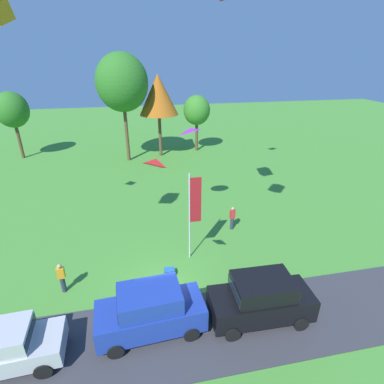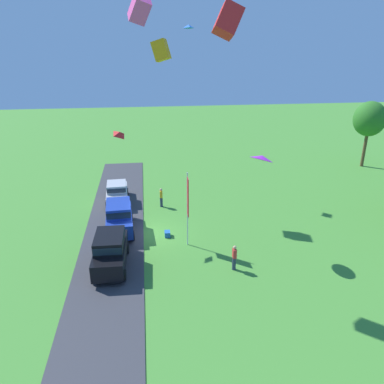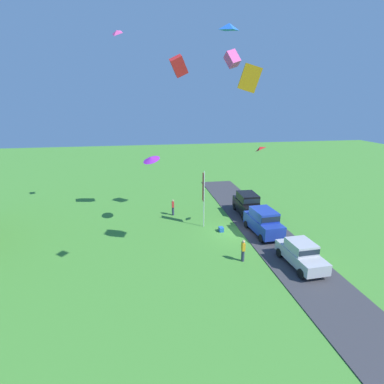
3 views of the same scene
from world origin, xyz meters
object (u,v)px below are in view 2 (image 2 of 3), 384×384
(car_sedan_mid_row, at_px, (117,192))
(car_suv_far_end, at_px, (119,216))
(person_watching_sky, at_px, (234,257))
(tree_right_of_center, at_px, (370,119))
(kite_box_over_trees, at_px, (139,10))
(car_suv_near_entrance, at_px, (110,250))
(cooler_box, at_px, (167,234))
(person_beside_suv, at_px, (161,197))
(kite_box_low_drifter, at_px, (161,50))
(flag_banner, at_px, (188,202))
(kite_delta_high_left, at_px, (262,158))
(kite_diamond_mid_center, at_px, (120,134))
(kite_box_high_right, at_px, (228,21))
(kite_diamond_topmost, at_px, (189,26))

(car_sedan_mid_row, xyz_separation_m, car_suv_far_end, (5.64, 0.50, 0.25))
(person_watching_sky, distance_m, tree_right_of_center, 27.79)
(car_sedan_mid_row, height_order, person_watching_sky, car_sedan_mid_row)
(kite_box_over_trees, bearing_deg, car_suv_near_entrance, -67.49)
(cooler_box, bearing_deg, car_sedan_mid_row, -149.63)
(person_beside_suv, height_order, kite_box_low_drifter, kite_box_low_drifter)
(flag_banner, height_order, kite_delta_high_left, kite_delta_high_left)
(cooler_box, distance_m, kite_diamond_mid_center, 8.10)
(car_sedan_mid_row, relative_size, cooler_box, 7.99)
(kite_box_over_trees, bearing_deg, person_beside_suv, 172.15)
(person_watching_sky, distance_m, kite_diamond_mid_center, 11.16)
(person_watching_sky, distance_m, kite_box_high_right, 13.70)
(kite_box_low_drifter, height_order, kite_diamond_mid_center, kite_box_low_drifter)
(car_suv_near_entrance, height_order, tree_right_of_center, tree_right_of_center)
(car_sedan_mid_row, distance_m, kite_box_high_right, 18.57)
(kite_delta_high_left, height_order, kite_box_high_right, kite_box_high_right)
(kite_diamond_topmost, bearing_deg, cooler_box, -15.60)
(kite_box_over_trees, relative_size, kite_box_high_right, 0.80)
(tree_right_of_center, xyz_separation_m, kite_box_over_trees, (16.76, -24.90, 9.58))
(car_suv_near_entrance, relative_size, kite_diamond_topmost, 6.00)
(car_sedan_mid_row, height_order, car_suv_far_end, car_suv_far_end)
(cooler_box, xyz_separation_m, kite_diamond_mid_center, (-0.62, -2.98, 7.50))
(cooler_box, distance_m, kite_delta_high_left, 9.11)
(car_sedan_mid_row, xyz_separation_m, flag_banner, (8.52, 5.38, 2.41))
(person_beside_suv, bearing_deg, kite_box_over_trees, -7.85)
(kite_delta_high_left, xyz_separation_m, kite_box_low_drifter, (-8.35, -5.85, 6.29))
(car_suv_far_end, bearing_deg, kite_box_over_trees, 30.27)
(tree_right_of_center, bearing_deg, car_suv_near_entrance, -57.00)
(car_sedan_mid_row, relative_size, car_suv_far_end, 0.95)
(tree_right_of_center, distance_m, kite_box_low_drifter, 25.85)
(person_watching_sky, bearing_deg, kite_box_high_right, -154.38)
(car_suv_near_entrance, distance_m, person_watching_sky, 7.84)
(person_beside_suv, bearing_deg, car_sedan_mid_row, -109.83)
(flag_banner, distance_m, kite_box_low_drifter, 12.18)
(person_watching_sky, relative_size, kite_box_high_right, 1.13)
(person_watching_sky, distance_m, kite_delta_high_left, 6.61)
(kite_diamond_topmost, distance_m, kite_box_high_right, 13.78)
(kite_diamond_topmost, height_order, kite_diamond_mid_center, kite_diamond_topmost)
(car_suv_near_entrance, relative_size, tree_right_of_center, 0.62)
(car_suv_near_entrance, height_order, kite_diamond_topmost, kite_diamond_topmost)
(cooler_box, bearing_deg, car_suv_near_entrance, -46.16)
(car_suv_far_end, relative_size, kite_box_over_trees, 3.87)
(flag_banner, distance_m, kite_delta_high_left, 5.71)
(kite_box_low_drifter, bearing_deg, kite_box_high_right, 17.71)
(kite_box_over_trees, bearing_deg, kite_box_low_drifter, 170.13)
(tree_right_of_center, distance_m, kite_box_over_trees, 31.51)
(car_suv_far_end, height_order, flag_banner, flag_banner)
(person_watching_sky, xyz_separation_m, kite_diamond_mid_center, (-5.52, -6.89, 6.83))
(car_suv_near_entrance, bearing_deg, car_suv_far_end, 176.62)
(person_watching_sky, height_order, kite_box_low_drifter, kite_box_low_drifter)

